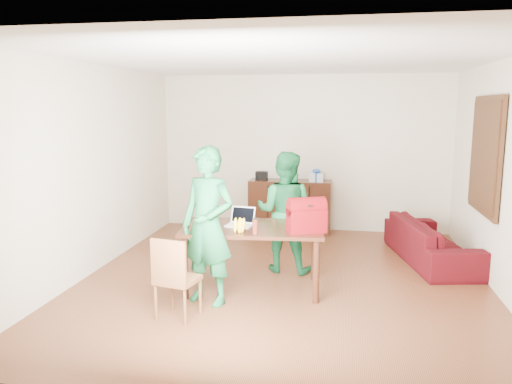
% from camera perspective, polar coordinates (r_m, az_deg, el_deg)
% --- Properties ---
extents(room, '(5.20, 5.70, 2.90)m').
position_cam_1_polar(room, '(6.19, 3.50, 1.86)').
color(room, '#492412').
rests_on(room, ground).
extents(table, '(1.71, 1.06, 0.76)m').
position_cam_1_polar(table, '(5.89, -0.34, -4.87)').
color(table, black).
rests_on(table, ground).
extents(chair, '(0.46, 0.45, 0.86)m').
position_cam_1_polar(chair, '(5.29, -8.97, -11.43)').
color(chair, brown).
rests_on(chair, ground).
extents(person_near, '(0.74, 0.60, 1.75)m').
position_cam_1_polar(person_near, '(5.47, -5.53, -3.85)').
color(person_near, '#156032').
rests_on(person_near, ground).
extents(person_far, '(0.85, 0.71, 1.58)m').
position_cam_1_polar(person_far, '(6.55, 3.30, -2.27)').
color(person_far, '#156231').
rests_on(person_far, ground).
extents(laptop, '(0.32, 0.25, 0.21)m').
position_cam_1_polar(laptop, '(5.89, -1.93, -3.50)').
color(laptop, white).
rests_on(laptop, table).
extents(bananas, '(0.21, 0.17, 0.07)m').
position_cam_1_polar(bananas, '(5.57, -1.93, -4.36)').
color(bananas, gold).
rests_on(bananas, table).
extents(bottle, '(0.07, 0.07, 0.19)m').
position_cam_1_polar(bottle, '(5.51, -0.09, -3.87)').
color(bottle, '#582114').
rests_on(bottle, table).
extents(red_bag, '(0.48, 0.38, 0.31)m').
position_cam_1_polar(red_bag, '(5.63, 5.78, -2.99)').
color(red_bag, maroon).
rests_on(red_bag, table).
extents(sofa, '(1.16, 2.08, 0.57)m').
position_cam_1_polar(sofa, '(7.46, 19.40, -5.33)').
color(sofa, '#34060D').
rests_on(sofa, ground).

